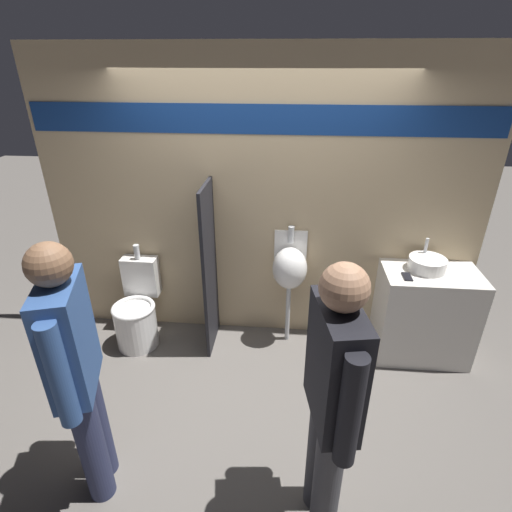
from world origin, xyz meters
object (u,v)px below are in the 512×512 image
at_px(person_in_vest, 76,369).
at_px(person_with_lanyard, 331,398).
at_px(sink_basin, 427,264).
at_px(cell_phone, 407,277).
at_px(urinal_near_counter, 290,268).
at_px(toilet, 137,313).

xyz_separation_m(person_in_vest, person_with_lanyard, (1.44, -0.09, -0.00)).
height_order(sink_basin, cell_phone, sink_basin).
relative_size(sink_basin, cell_phone, 2.30).
bearing_deg(person_in_vest, sink_basin, -73.98).
height_order(urinal_near_counter, toilet, urinal_near_counter).
xyz_separation_m(sink_basin, cell_phone, (-0.20, -0.15, -0.05)).
distance_m(toilet, person_in_vest, 1.64).
height_order(urinal_near_counter, person_in_vest, person_in_vest).
bearing_deg(person_in_vest, person_with_lanyard, -110.90).
bearing_deg(cell_phone, sink_basin, 37.55).
xyz_separation_m(sink_basin, person_with_lanyard, (-0.97, -1.68, 0.04)).
xyz_separation_m(sink_basin, urinal_near_counter, (-1.21, 0.05, -0.13)).
height_order(cell_phone, toilet, toilet).
bearing_deg(cell_phone, toilet, 178.95).
bearing_deg(urinal_near_counter, person_with_lanyard, -82.15).
relative_size(cell_phone, toilet, 0.14).
bearing_deg(person_in_vest, cell_phone, -74.38).
bearing_deg(person_with_lanyard, person_in_vest, 76.22).
height_order(toilet, person_in_vest, person_in_vest).
bearing_deg(urinal_near_counter, toilet, -173.66).
relative_size(person_in_vest, person_with_lanyard, 1.00).
relative_size(urinal_near_counter, toilet, 1.23).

